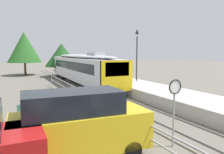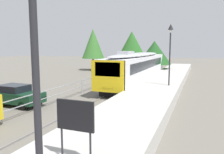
{
  "view_description": "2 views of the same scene",
  "coord_description": "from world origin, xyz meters",
  "px_view_note": "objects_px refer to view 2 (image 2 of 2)",
  "views": [
    {
      "loc": [
        -7.92,
        3.64,
        3.86
      ],
      "look_at": [
        0.0,
        20.21,
        1.8
      ],
      "focal_mm": 35.14,
      "sensor_mm": 36.0,
      "label": 1
    },
    {
      "loc": [
        6.66,
        3.16,
        4.19
      ],
      "look_at": [
        0.0,
        20.21,
        1.8
      ],
      "focal_mm": 35.69,
      "sensor_mm": 36.0,
      "label": 2
    }
  ],
  "objects_px": {
    "commuter_train": "(138,66)",
    "parked_hatchback_dark_green": "(16,95)",
    "platform_lamp_near_end": "(33,19)",
    "platform_notice_board": "(75,118)",
    "platform_lamp_mid_platform": "(170,43)"
  },
  "relations": [
    {
      "from": "commuter_train",
      "to": "platform_lamp_near_end",
      "type": "bearing_deg",
      "value": -79.28
    },
    {
      "from": "platform_lamp_near_end",
      "to": "platform_lamp_mid_platform",
      "type": "xyz_separation_m",
      "value": [
        0.0,
        17.19,
        0.0
      ]
    },
    {
      "from": "commuter_train",
      "to": "parked_hatchback_dark_green",
      "type": "relative_size",
      "value": 4.65
    },
    {
      "from": "commuter_train",
      "to": "parked_hatchback_dark_green",
      "type": "distance_m",
      "value": 14.33
    },
    {
      "from": "platform_lamp_near_end",
      "to": "parked_hatchback_dark_green",
      "type": "xyz_separation_m",
      "value": [
        -9.93,
        9.46,
        -3.83
      ]
    },
    {
      "from": "commuter_train",
      "to": "platform_lamp_near_end",
      "type": "relative_size",
      "value": 3.53
    },
    {
      "from": "platform_lamp_near_end",
      "to": "platform_notice_board",
      "type": "relative_size",
      "value": 2.97
    },
    {
      "from": "platform_lamp_near_end",
      "to": "parked_hatchback_dark_green",
      "type": "bearing_deg",
      "value": 136.4
    },
    {
      "from": "commuter_train",
      "to": "platform_lamp_mid_platform",
      "type": "height_order",
      "value": "platform_lamp_mid_platform"
    },
    {
      "from": "commuter_train",
      "to": "platform_notice_board",
      "type": "distance_m",
      "value": 20.23
    },
    {
      "from": "platform_lamp_near_end",
      "to": "platform_notice_board",
      "type": "distance_m",
      "value": 3.68
    },
    {
      "from": "platform_lamp_near_end",
      "to": "parked_hatchback_dark_green",
      "type": "height_order",
      "value": "platform_lamp_near_end"
    },
    {
      "from": "platform_lamp_mid_platform",
      "to": "parked_hatchback_dark_green",
      "type": "height_order",
      "value": "platform_lamp_mid_platform"
    },
    {
      "from": "commuter_train",
      "to": "platform_lamp_near_end",
      "type": "distance_m",
      "value": 23.09
    },
    {
      "from": "platform_notice_board",
      "to": "platform_lamp_mid_platform",
      "type": "bearing_deg",
      "value": 86.56
    }
  ]
}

